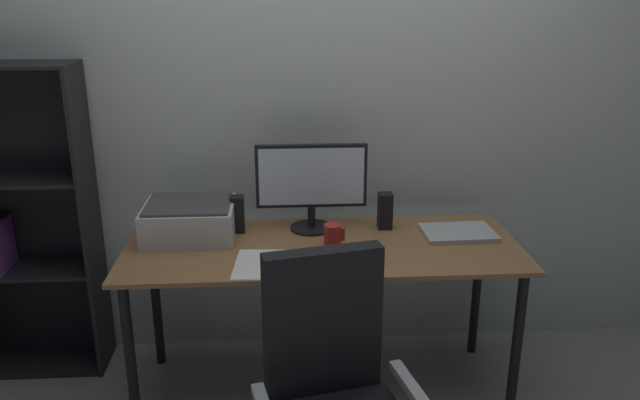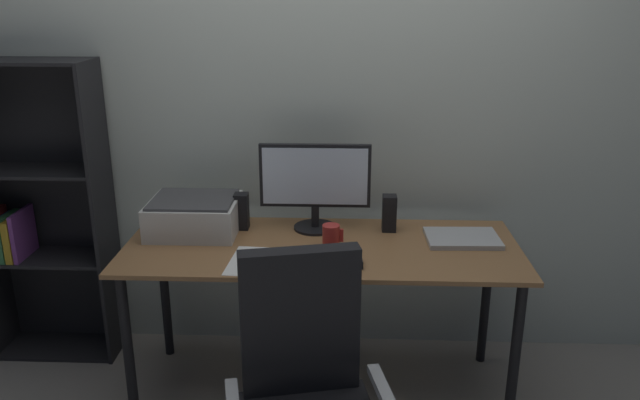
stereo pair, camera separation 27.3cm
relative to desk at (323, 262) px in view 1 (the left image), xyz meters
The scene contains 13 objects.
ground_plane 0.66m from the desk, ahead, with size 12.00×12.00×0.00m, color gray.
back_wall 0.82m from the desk, 90.00° to the left, with size 6.40×0.10×2.60m, color beige.
desk is the anchor object (origin of this frame).
monitor 0.37m from the desk, 100.91° to the left, with size 0.51×0.20×0.41m.
keyboard 0.21m from the desk, 105.53° to the right, with size 0.29×0.11×0.02m, color black.
mouse 0.26m from the desk, 54.37° to the right, with size 0.06×0.10×0.03m, color black.
coffee_mug 0.14m from the desk, 23.62° to the right, with size 0.09×0.08×0.10m.
laptop 0.64m from the desk, ahead, with size 0.32×0.23×0.02m, color #B7BABC.
speaker_left 0.46m from the desk, 153.43° to the left, with size 0.06×0.07×0.17m, color black.
speaker_right 0.40m from the desk, 32.04° to the left, with size 0.06×0.07×0.17m, color black.
printer 0.63m from the desk, 166.63° to the left, with size 0.40×0.34×0.16m.
paper_sheet 0.33m from the desk, 145.37° to the right, with size 0.21×0.30×0.00m, color white.
bookshelf 1.45m from the desk, 166.66° to the left, with size 0.62×0.28×1.50m.
Camera 1 is at (-0.18, -2.55, 1.81)m, focal length 35.37 mm.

